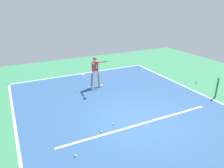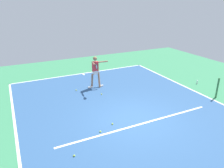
{
  "view_description": "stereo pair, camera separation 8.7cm",
  "coord_description": "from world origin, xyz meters",
  "px_view_note": "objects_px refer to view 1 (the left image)",
  "views": [
    {
      "loc": [
        4.45,
        6.76,
        4.76
      ],
      "look_at": [
        0.05,
        -2.04,
        0.9
      ],
      "focal_mm": 34.64,
      "sensor_mm": 36.0,
      "label": 1
    },
    {
      "loc": [
        4.37,
        6.8,
        4.76
      ],
      "look_at": [
        0.05,
        -2.04,
        0.9
      ],
      "focal_mm": 34.64,
      "sensor_mm": 36.0,
      "label": 2
    }
  ],
  "objects_px": {
    "net_post": "(217,88)",
    "tennis_ball_near_service_line": "(113,124)",
    "tennis_ball_by_baseline": "(101,132)",
    "water_bottle": "(197,82)",
    "tennis_ball_by_sideline": "(101,94)",
    "tennis_player": "(95,70)",
    "tennis_ball_near_player": "(76,90)",
    "tennis_ball_centre_court": "(75,156)"
  },
  "relations": [
    {
      "from": "net_post",
      "to": "tennis_ball_by_baseline",
      "type": "relative_size",
      "value": 16.21
    },
    {
      "from": "tennis_ball_centre_court",
      "to": "water_bottle",
      "type": "height_order",
      "value": "water_bottle"
    },
    {
      "from": "water_bottle",
      "to": "tennis_ball_near_service_line",
      "type": "bearing_deg",
      "value": 15.71
    },
    {
      "from": "tennis_ball_centre_court",
      "to": "tennis_ball_by_baseline",
      "type": "bearing_deg",
      "value": -145.79
    },
    {
      "from": "tennis_player",
      "to": "tennis_ball_near_service_line",
      "type": "xyz_separation_m",
      "value": [
        0.92,
        4.02,
        -1.03
      ]
    },
    {
      "from": "tennis_ball_by_baseline",
      "to": "tennis_player",
      "type": "bearing_deg",
      "value": -110.07
    },
    {
      "from": "net_post",
      "to": "water_bottle",
      "type": "distance_m",
      "value": 2.03
    },
    {
      "from": "tennis_ball_near_service_line",
      "to": "tennis_ball_by_baseline",
      "type": "relative_size",
      "value": 1.0
    },
    {
      "from": "tennis_ball_near_service_line",
      "to": "tennis_ball_near_player",
      "type": "bearing_deg",
      "value": -86.12
    },
    {
      "from": "tennis_ball_by_sideline",
      "to": "tennis_ball_by_baseline",
      "type": "height_order",
      "value": "same"
    },
    {
      "from": "net_post",
      "to": "tennis_ball_by_sideline",
      "type": "xyz_separation_m",
      "value": [
        5.2,
        -2.94,
        -0.5
      ]
    },
    {
      "from": "net_post",
      "to": "tennis_ball_near_player",
      "type": "bearing_deg",
      "value": -32.99
    },
    {
      "from": "tennis_ball_near_service_line",
      "to": "tennis_ball_near_player",
      "type": "xyz_separation_m",
      "value": [
        0.27,
        -4.05,
        0.0
      ]
    },
    {
      "from": "water_bottle",
      "to": "tennis_ball_centre_court",
      "type": "bearing_deg",
      "value": 19.49
    },
    {
      "from": "tennis_ball_centre_court",
      "to": "tennis_ball_near_service_line",
      "type": "bearing_deg",
      "value": -149.1
    },
    {
      "from": "tennis_player",
      "to": "tennis_ball_centre_court",
      "type": "relative_size",
      "value": 27.82
    },
    {
      "from": "net_post",
      "to": "tennis_ball_near_player",
      "type": "xyz_separation_m",
      "value": [
        6.26,
        -4.06,
        -0.5
      ]
    },
    {
      "from": "tennis_ball_near_service_line",
      "to": "water_bottle",
      "type": "height_order",
      "value": "water_bottle"
    },
    {
      "from": "tennis_player",
      "to": "tennis_ball_by_baseline",
      "type": "bearing_deg",
      "value": 76.13
    },
    {
      "from": "tennis_ball_by_sideline",
      "to": "tennis_ball_centre_court",
      "type": "bearing_deg",
      "value": 56.14
    },
    {
      "from": "tennis_ball_near_service_line",
      "to": "tennis_ball_by_sideline",
      "type": "xyz_separation_m",
      "value": [
        -0.79,
        -2.92,
        0.0
      ]
    },
    {
      "from": "tennis_player",
      "to": "water_bottle",
      "type": "distance_m",
      "value": 6.17
    },
    {
      "from": "tennis_ball_near_service_line",
      "to": "tennis_ball_by_baseline",
      "type": "height_order",
      "value": "same"
    },
    {
      "from": "net_post",
      "to": "tennis_ball_near_player",
      "type": "height_order",
      "value": "net_post"
    },
    {
      "from": "net_post",
      "to": "tennis_ball_centre_court",
      "type": "bearing_deg",
      "value": 8.31
    },
    {
      "from": "net_post",
      "to": "water_bottle",
      "type": "xyz_separation_m",
      "value": [
        -0.63,
        -1.88,
        -0.43
      ]
    },
    {
      "from": "tennis_ball_near_service_line",
      "to": "tennis_ball_by_sideline",
      "type": "height_order",
      "value": "same"
    },
    {
      "from": "water_bottle",
      "to": "tennis_ball_by_baseline",
      "type": "bearing_deg",
      "value": 16.45
    },
    {
      "from": "tennis_ball_by_baseline",
      "to": "tennis_ball_near_player",
      "type": "bearing_deg",
      "value": -95.04
    },
    {
      "from": "tennis_ball_by_sideline",
      "to": "tennis_ball_near_player",
      "type": "height_order",
      "value": "same"
    },
    {
      "from": "tennis_ball_near_player",
      "to": "net_post",
      "type": "bearing_deg",
      "value": 147.01
    },
    {
      "from": "tennis_ball_by_sideline",
      "to": "tennis_ball_centre_court",
      "type": "xyz_separation_m",
      "value": [
        2.75,
        4.1,
        0.0
      ]
    },
    {
      "from": "tennis_player",
      "to": "water_bottle",
      "type": "relative_size",
      "value": 8.35
    },
    {
      "from": "net_post",
      "to": "tennis_ball_near_service_line",
      "type": "relative_size",
      "value": 16.21
    },
    {
      "from": "tennis_player",
      "to": "water_bottle",
      "type": "xyz_separation_m",
      "value": [
        -5.7,
        2.16,
        -0.95
      ]
    },
    {
      "from": "net_post",
      "to": "tennis_ball_by_baseline",
      "type": "distance_m",
      "value": 6.66
    },
    {
      "from": "tennis_player",
      "to": "tennis_ball_by_sideline",
      "type": "distance_m",
      "value": 1.51
    },
    {
      "from": "tennis_player",
      "to": "tennis_ball_by_sideline",
      "type": "xyz_separation_m",
      "value": [
        0.13,
        1.1,
        -1.03
      ]
    },
    {
      "from": "tennis_ball_centre_court",
      "to": "tennis_ball_by_sideline",
      "type": "bearing_deg",
      "value": -123.86
    },
    {
      "from": "tennis_ball_near_service_line",
      "to": "tennis_ball_centre_court",
      "type": "relative_size",
      "value": 1.0
    },
    {
      "from": "tennis_ball_near_service_line",
      "to": "tennis_ball_centre_court",
      "type": "xyz_separation_m",
      "value": [
        1.96,
        1.18,
        0.0
      ]
    },
    {
      "from": "tennis_ball_near_player",
      "to": "water_bottle",
      "type": "relative_size",
      "value": 0.3
    }
  ]
}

